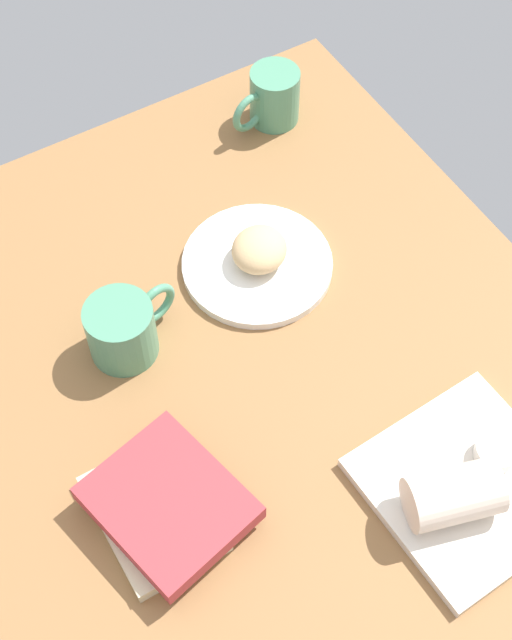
{
  "coord_description": "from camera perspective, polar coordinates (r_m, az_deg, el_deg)",
  "views": [
    {
      "loc": [
        -53.57,
        32.32,
        112.3
      ],
      "look_at": [
        6.44,
        -3.47,
        7.0
      ],
      "focal_mm": 51.03,
      "sensor_mm": 36.0,
      "label": 1
    }
  ],
  "objects": [
    {
      "name": "dining_table",
      "position": [
        1.27,
        0.15,
        -4.0
      ],
      "size": [
        110.0,
        90.0,
        4.0
      ],
      "primitive_type": "cube",
      "color": "olive",
      "rests_on": "ground"
    },
    {
      "name": "round_plate",
      "position": [
        1.35,
        0.08,
        3.51
      ],
      "size": [
        22.35,
        22.35,
        1.4
      ],
      "primitive_type": "cylinder",
      "color": "white",
      "rests_on": "dining_table"
    },
    {
      "name": "scone_pastry",
      "position": [
        1.33,
        0.21,
        4.44
      ],
      "size": [
        11.76,
        11.84,
        4.68
      ],
      "primitive_type": "ellipsoid",
      "rotation": [
        0.0,
        0.0,
        5.42
      ],
      "color": "tan",
      "rests_on": "round_plate"
    },
    {
      "name": "square_plate",
      "position": [
        1.2,
        13.13,
        -10.1
      ],
      "size": [
        24.67,
        24.67,
        1.6
      ],
      "primitive_type": "cube",
      "rotation": [
        0.0,
        0.0,
        0.05
      ],
      "color": "silver",
      "rests_on": "dining_table"
    },
    {
      "name": "sauce_cup",
      "position": [
        1.21,
        14.82,
        -7.97
      ],
      "size": [
        5.46,
        5.46,
        2.39
      ],
      "color": "silver",
      "rests_on": "square_plate"
    },
    {
      "name": "breakfast_wrap",
      "position": [
        1.14,
        12.27,
        -10.68
      ],
      "size": [
        9.88,
        12.84,
        6.94
      ],
      "primitive_type": "cylinder",
      "rotation": [
        1.57,
        0.0,
        5.99
      ],
      "color": "beige",
      "rests_on": "square_plate"
    },
    {
      "name": "book_stack",
      "position": [
        1.15,
        -5.86,
        -11.57
      ],
      "size": [
        21.41,
        19.32,
        4.92
      ],
      "color": "beige",
      "rests_on": "dining_table"
    },
    {
      "name": "coffee_mug",
      "position": [
        1.53,
        1.05,
        13.82
      ],
      "size": [
        8.17,
        13.1,
        9.49
      ],
      "color": "#4C8C6B",
      "rests_on": "dining_table"
    },
    {
      "name": "second_mug",
      "position": [
        1.25,
        -8.32,
        -0.56
      ],
      "size": [
        9.51,
        14.22,
        9.17
      ],
      "color": "#4C8C6B",
      "rests_on": "dining_table"
    }
  ]
}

